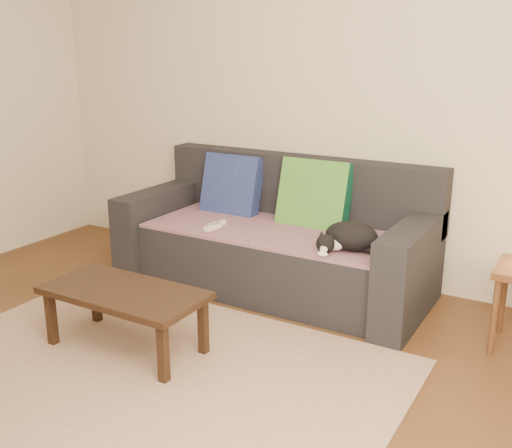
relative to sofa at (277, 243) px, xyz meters
The scene contains 11 objects.
ground 1.60m from the sofa, 90.00° to the right, with size 4.50×4.50×0.00m, color brown.
back_wall 1.08m from the sofa, 90.00° to the left, with size 4.50×0.04×2.60m, color beige.
sofa is the anchor object (origin of this frame).
throw_blanket 0.15m from the sofa, 90.00° to the right, with size 1.66×0.74×0.02m, color #422749.
cushion_navy 0.60m from the sofa, 160.46° to the left, with size 0.45×0.11×0.45m, color #141555.
cushion_green 0.41m from the sofa, 40.78° to the left, with size 0.49×0.12×0.49m, color #0A4632.
cat 0.70m from the sofa, 21.65° to the right, with size 0.41×0.38×0.17m.
wii_remote_a 0.44m from the sofa, 145.97° to the right, with size 0.15×0.04×0.03m, color white.
wii_remote_b 0.47m from the sofa, 137.35° to the right, with size 0.15×0.04×0.03m, color white.
rug 1.45m from the sofa, 90.00° to the right, with size 2.50×1.80×0.01m, color tan.
coffee_table 1.27m from the sofa, 102.01° to the right, with size 0.89×0.45×0.36m.
Camera 1 is at (1.85, -1.88, 1.60)m, focal length 42.00 mm.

